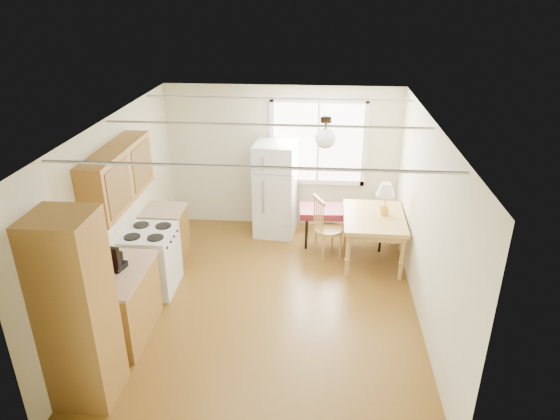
# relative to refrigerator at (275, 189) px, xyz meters

# --- Properties ---
(room_shell) EXTENTS (4.60, 5.60, 2.62)m
(room_shell) POSITION_rel_refrigerator_xyz_m (0.10, -2.12, 0.44)
(room_shell) COLOR #553611
(room_shell) RESTS_ON ground
(kitchen_run) EXTENTS (0.65, 3.40, 2.20)m
(kitchen_run) POSITION_rel_refrigerator_xyz_m (-1.62, -2.75, 0.03)
(kitchen_run) COLOR brown
(kitchen_run) RESTS_ON ground
(window_unit) EXTENTS (1.64, 0.05, 1.51)m
(window_unit) POSITION_rel_refrigerator_xyz_m (0.70, 0.35, 0.74)
(window_unit) COLOR white
(window_unit) RESTS_ON room_shell
(pendant_light) EXTENTS (0.26, 0.26, 0.40)m
(pendant_light) POSITION_rel_refrigerator_xyz_m (0.80, -1.72, 1.42)
(pendant_light) COLOR black
(pendant_light) RESTS_ON room_shell
(refrigerator) EXTENTS (0.73, 0.73, 1.63)m
(refrigerator) POSITION_rel_refrigerator_xyz_m (0.00, 0.00, 0.00)
(refrigerator) COLOR silver
(refrigerator) RESTS_ON ground
(bench) EXTENTS (1.46, 0.61, 0.66)m
(bench) POSITION_rel_refrigerator_xyz_m (1.16, -0.37, -0.22)
(bench) COLOR maroon
(bench) RESTS_ON ground
(dining_table) EXTENTS (0.95, 1.25, 0.77)m
(dining_table) POSITION_rel_refrigerator_xyz_m (1.60, -0.85, -0.15)
(dining_table) COLOR #AF8543
(dining_table) RESTS_ON ground
(chair) EXTENTS (0.50, 0.49, 1.01)m
(chair) POSITION_rel_refrigerator_xyz_m (0.83, -0.79, -0.23)
(chair) COLOR #AF8543
(chair) RESTS_ON ground
(table_lamp) EXTENTS (0.29, 0.29, 0.51)m
(table_lamp) POSITION_rel_refrigerator_xyz_m (1.75, -0.79, 0.33)
(table_lamp) COLOR gold
(table_lamp) RESTS_ON dining_table
(coffee_maker) EXTENTS (0.21, 0.25, 0.34)m
(coffee_maker) POSITION_rel_refrigerator_xyz_m (-1.62, -2.92, 0.21)
(coffee_maker) COLOR black
(coffee_maker) RESTS_ON kitchen_run
(kettle) EXTENTS (0.13, 0.13, 0.25)m
(kettle) POSITION_rel_refrigerator_xyz_m (-1.69, -3.12, 0.19)
(kettle) COLOR red
(kettle) RESTS_ON kitchen_run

